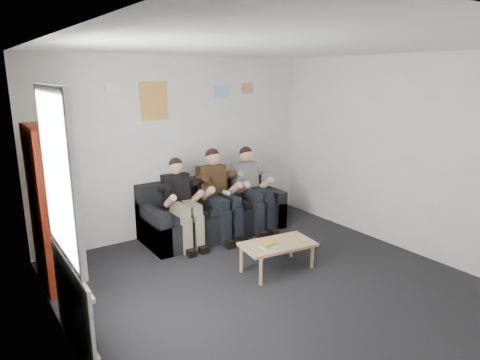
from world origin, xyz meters
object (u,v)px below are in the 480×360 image
object	(u,v)px
person_middle	(219,195)
person_right	(252,189)
bookshelf	(49,207)
person_left	(182,203)
sofa	(213,214)
coffee_table	(277,246)

from	to	relation	value
person_middle	person_right	size ratio (longest dim) A/B	1.02
bookshelf	person_left	xyz separation A→B (m)	(1.78, 0.16, -0.30)
sofa	person_middle	distance (m)	0.42
sofa	bookshelf	world-z (taller)	bookshelf
person_right	bookshelf	bearing A→B (deg)	-179.58
sofa	bookshelf	distance (m)	2.51
sofa	person_right	size ratio (longest dim) A/B	1.67
person_left	person_right	bearing A→B (deg)	7.03
coffee_table	person_right	bearing A→B (deg)	66.39
person_right	sofa	bearing A→B (deg)	159.27
sofa	bookshelf	xyz separation A→B (m)	(-2.40, -0.36, 0.64)
bookshelf	person_left	distance (m)	1.82
bookshelf	person_left	world-z (taller)	bookshelf
coffee_table	person_middle	size ratio (longest dim) A/B	0.68
coffee_table	person_left	bearing A→B (deg)	113.95
bookshelf	person_right	size ratio (longest dim) A/B	1.43
sofa	coffee_table	size ratio (longest dim) A/B	2.41
sofa	person_left	size ratio (longest dim) A/B	1.73
bookshelf	person_right	bearing A→B (deg)	2.92
coffee_table	bookshelf	bearing A→B (deg)	152.90
sofa	coffee_table	world-z (taller)	sofa
coffee_table	person_right	size ratio (longest dim) A/B	0.69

